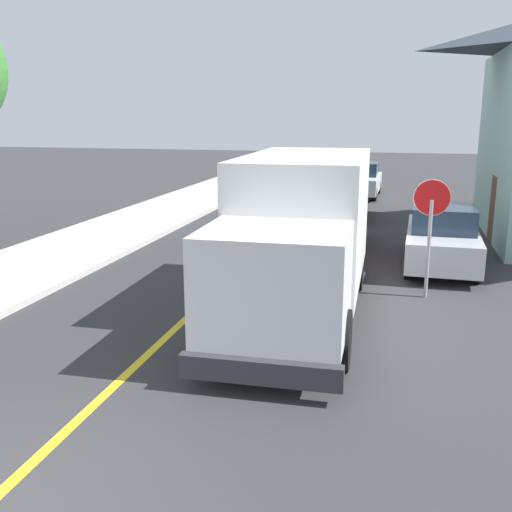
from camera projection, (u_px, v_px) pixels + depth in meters
name	position (u px, v px, depth m)	size (l,w,h in m)	color
centre_line_yellow	(236.00, 272.00, 15.29)	(0.16, 56.00, 0.01)	gold
box_truck	(301.00, 229.00, 11.75)	(2.56, 7.23, 3.20)	silver
parked_car_near	(330.00, 222.00, 18.02)	(1.97, 4.47, 1.67)	maroon
parked_car_mid	(342.00, 196.00, 23.52)	(1.95, 4.46, 1.67)	black
parked_car_far	(361.00, 180.00, 29.08)	(1.89, 4.44, 1.67)	silver
parked_van_across	(442.00, 238.00, 15.62)	(1.93, 4.45, 1.67)	#B7B7BC
stop_sign	(431.00, 216.00, 12.80)	(0.80, 0.10, 2.65)	gray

